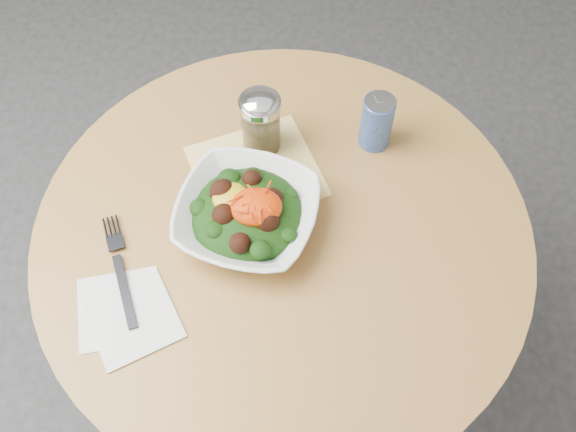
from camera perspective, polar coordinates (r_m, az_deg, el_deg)
The scene contains 8 objects.
ground at distance 1.84m, azimuth -0.32°, elevation -12.97°, with size 6.00×6.00×0.00m, color #29292C.
table at distance 1.33m, azimuth -0.43°, elevation -5.38°, with size 0.90×0.90×0.75m.
cloth_napkin at distance 1.22m, azimuth -2.86°, elevation 4.03°, with size 0.23×0.21×0.00m, color #DDA10B.
paper_napkins at distance 1.11m, azimuth -14.18°, elevation -8.44°, with size 0.20×0.19×0.00m.
salad_bowl at distance 1.13m, azimuth -3.64°, elevation 0.25°, with size 0.31×0.31×0.09m.
fork at distance 1.15m, azimuth -14.73°, elevation -4.33°, with size 0.09×0.22×0.00m.
spice_shaker at distance 1.21m, azimuth -2.44°, elevation 8.34°, with size 0.08×0.08×0.14m.
beverage_can at distance 1.23m, azimuth 7.89°, elevation 8.30°, with size 0.06×0.06×0.12m.
Camera 1 is at (0.01, -0.58, 1.75)m, focal length 40.00 mm.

